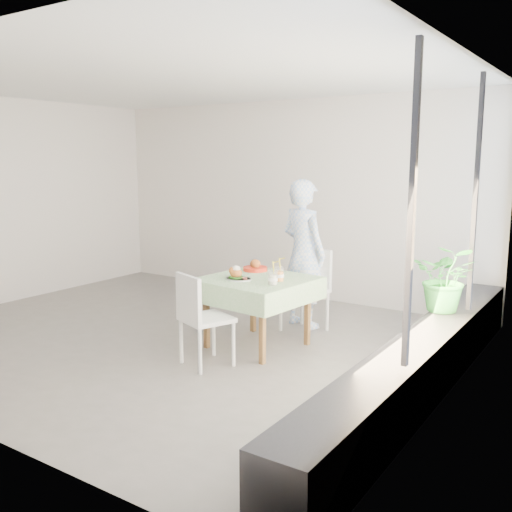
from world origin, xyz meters
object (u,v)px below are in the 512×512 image
Objects in this scene: cafe_table at (257,304)px; chair_far at (305,306)px; potted_plant at (446,278)px; chair_near at (206,337)px; main_dish at (237,275)px; diner at (303,254)px; juice_cup_orange at (279,275)px.

chair_far reaches higher than cafe_table.
potted_plant reaches higher than cafe_table.
chair_near is (-0.25, -1.53, -0.01)m from chair_far.
cafe_table is 0.40m from main_dish.
diner reaches higher than juice_cup_orange.
cafe_table is at bearing -159.45° from potted_plant.
chair_near is 2.41m from potted_plant.
juice_cup_orange is at bearing 63.33° from chair_near.
diner is (-0.12, 0.16, 0.58)m from chair_far.
chair_near is 3.20× the size of main_dish.
diner is (0.13, 1.69, 0.59)m from chair_near.
diner is at bearing 88.46° from cafe_table.
chair_near is 3.17× the size of juice_cup_orange.
potted_plant is (1.62, -0.12, 0.54)m from chair_far.
chair_near is at bearing -99.32° from chair_far.
cafe_table is 1.73× the size of potted_plant.
main_dish is (-0.16, -1.12, -0.08)m from diner.
chair_far is 1.42× the size of potted_plant.
potted_plant reaches higher than main_dish.
chair_far is at bearing 175.71° from potted_plant.
potted_plant reaches higher than chair_far.
chair_far is 0.95m from juice_cup_orange.
juice_cup_orange is 1.64m from potted_plant.
cafe_table is 4.05× the size of main_dish.
main_dish is 0.43× the size of potted_plant.
cafe_table is 0.66× the size of diner.
chair_far reaches higher than main_dish.
juice_cup_orange is at bearing 120.76° from diner.
chair_near is at bearing -116.67° from juice_cup_orange.
cafe_table is 0.78m from chair_near.
chair_near reaches higher than main_dish.
chair_far is at bearing 80.68° from chair_near.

